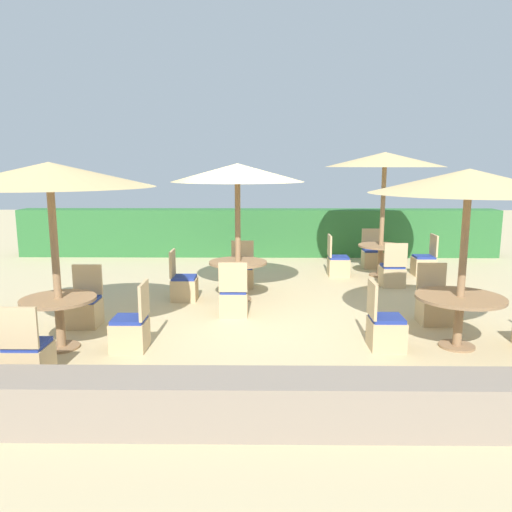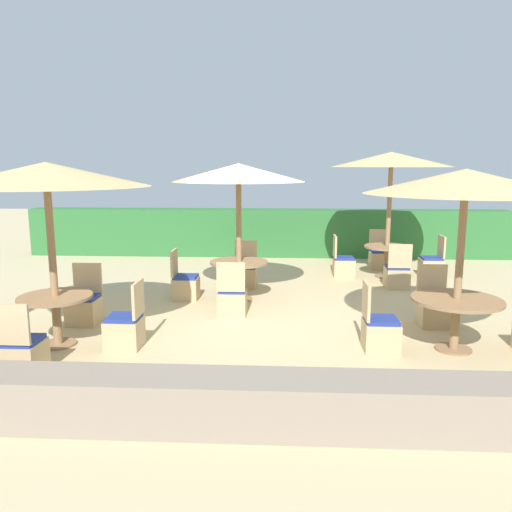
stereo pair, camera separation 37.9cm
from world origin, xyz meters
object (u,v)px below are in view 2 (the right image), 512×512
(round_table_front_left, at_px, (56,307))
(round_table_center, at_px, (239,269))
(patio_chair_front_left_east, at_px, (126,329))
(round_table_back_right, at_px, (387,253))
(patio_chair_front_right_west, at_px, (379,332))
(patio_chair_front_left_south, at_px, (21,354))
(parasol_front_left, at_px, (46,175))
(patio_chair_back_right_west, at_px, (343,265))
(patio_chair_center_west, at_px, (185,285))
(parasol_front_right, at_px, (466,182))
(patio_chair_front_right_north, at_px, (434,309))
(patio_chair_back_right_north, at_px, (379,258))
(patio_chair_back_right_south, at_px, (397,275))
(patio_chair_front_left_north, at_px, (84,307))
(parasol_center, at_px, (238,173))
(patio_chair_back_right_east, at_px, (432,265))
(round_table_front_right, at_px, (456,308))
(patio_chair_center_north, at_px, (245,274))
(parasol_back_right, at_px, (391,160))
(patio_chair_center_south, at_px, (232,300))

(round_table_front_left, xyz_separation_m, round_table_center, (2.30, 2.52, 0.03))
(patio_chair_front_left_east, xyz_separation_m, round_table_center, (1.33, 2.56, 0.31))
(round_table_back_right, bearing_deg, round_table_center, -146.14)
(patio_chair_front_right_west, bearing_deg, patio_chair_front_left_south, -76.41)
(patio_chair_front_right_west, relative_size, round_table_center, 0.87)
(patio_chair_front_right_west, xyz_separation_m, round_table_center, (-2.11, 2.48, 0.31))
(parasol_front_left, bearing_deg, round_table_center, 47.66)
(patio_chair_back_right_west, bearing_deg, parasol_front_left, -44.15)
(patio_chair_front_left_east, height_order, patio_chair_center_west, same)
(round_table_front_left, xyz_separation_m, patio_chair_front_left_east, (0.97, -0.03, -0.28))
(patio_chair_back_right_west, bearing_deg, parasol_front_right, 12.19)
(patio_chair_front_right_north, height_order, patio_chair_back_right_north, same)
(patio_chair_front_left_south, distance_m, patio_chair_back_right_south, 7.10)
(round_table_center, bearing_deg, patio_chair_front_left_south, -122.68)
(patio_chair_front_left_north, bearing_deg, patio_chair_front_left_east, 134.06)
(parasol_center, bearing_deg, patio_chair_back_right_west, 43.77)
(patio_chair_front_left_north, xyz_separation_m, patio_chair_back_right_west, (4.46, 3.60, 0.00))
(patio_chair_back_right_west, height_order, patio_chair_back_right_east, same)
(round_table_front_right, distance_m, patio_chair_back_right_east, 4.69)
(patio_chair_front_left_east, distance_m, parasol_center, 3.54)
(patio_chair_front_left_east, bearing_deg, patio_chair_center_west, -7.15)
(round_table_front_left, bearing_deg, patio_chair_center_north, 56.45)
(patio_chair_back_right_east, bearing_deg, parasol_front_left, 126.03)
(patio_chair_center_west, height_order, patio_chair_center_north, same)
(round_table_front_right, distance_m, patio_chair_center_west, 4.79)
(parasol_back_right, distance_m, patio_chair_back_right_west, 2.50)
(patio_chair_back_right_west, distance_m, patio_chair_back_right_south, 1.38)
(patio_chair_front_right_west, bearing_deg, patio_chair_back_right_west, 179.51)
(patio_chair_front_left_east, bearing_deg, patio_chair_back_right_south, -50.80)
(parasol_back_right, bearing_deg, patio_chair_center_south, -135.67)
(patio_chair_front_left_north, distance_m, parasol_center, 3.46)
(patio_chair_front_right_north, bearing_deg, round_table_front_left, 12.15)
(patio_chair_front_right_west, distance_m, patio_chair_front_left_north, 4.52)
(round_table_front_right, height_order, patio_chair_center_south, patio_chair_center_south)
(patio_chair_front_right_north, distance_m, round_table_center, 3.44)
(parasol_front_right, relative_size, round_table_front_right, 2.18)
(round_table_back_right, bearing_deg, patio_chair_front_left_east, -133.72)
(round_table_front_right, relative_size, patio_chair_center_north, 1.27)
(patio_chair_center_north, xyz_separation_m, patio_chair_center_south, (-0.07, -1.98, 0.00))
(patio_chair_front_left_north, xyz_separation_m, patio_chair_back_right_north, (5.44, 4.57, 0.00))
(round_table_front_left, height_order, patio_chair_center_north, patio_chair_center_north)
(patio_chair_front_left_north, bearing_deg, patio_chair_back_right_east, -150.13)
(patio_chair_center_north, bearing_deg, patio_chair_front_left_south, 63.05)
(round_table_back_right, bearing_deg, parasol_back_right, 135.00)
(patio_chair_front_left_south, xyz_separation_m, patio_chair_back_right_west, (4.42, 5.60, 0.00))
(parasol_back_right, xyz_separation_m, patio_chair_back_right_south, (0.01, -1.01, -2.31))
(patio_chair_front_left_south, xyz_separation_m, parasol_back_right, (5.38, 5.63, 2.31))
(patio_chair_front_left_north, height_order, parasol_center, parasol_center)
(round_table_front_left, relative_size, patio_chair_center_south, 1.07)
(patio_chair_front_right_north, height_order, round_table_front_left, patio_chair_front_right_north)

